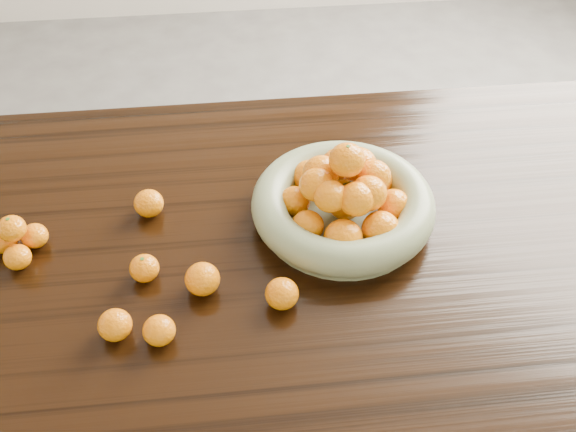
{
  "coord_description": "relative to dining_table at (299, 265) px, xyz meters",
  "views": [
    {
      "loc": [
        -0.12,
        -0.9,
        1.7
      ],
      "look_at": [
        -0.03,
        -0.02,
        0.83
      ],
      "focal_mm": 40.0,
      "sensor_mm": 36.0,
      "label": 1
    }
  ],
  "objects": [
    {
      "name": "loose_orange_1",
      "position": [
        -0.27,
        -0.23,
        0.12
      ],
      "size": [
        0.06,
        0.06,
        0.05
      ],
      "primitive_type": "ellipsoid",
      "color": "orange",
      "rests_on": "dining_table"
    },
    {
      "name": "ground",
      "position": [
        0.0,
        0.0,
        -0.66
      ],
      "size": [
        5.0,
        5.0,
        0.0
      ],
      "primitive_type": "plane",
      "color": "#64615E",
      "rests_on": "ground"
    },
    {
      "name": "loose_orange_4",
      "position": [
        -0.35,
        -0.21,
        0.12
      ],
      "size": [
        0.06,
        0.06,
        0.06
      ],
      "primitive_type": "ellipsoid",
      "color": "orange",
      "rests_on": "dining_table"
    },
    {
      "name": "loose_orange_0",
      "position": [
        -0.31,
        -0.08,
        0.12
      ],
      "size": [
        0.06,
        0.06,
        0.05
      ],
      "primitive_type": "ellipsoid",
      "color": "orange",
      "rests_on": "dining_table"
    },
    {
      "name": "orange_pyramid",
      "position": [
        -0.56,
        0.01,
        0.13
      ],
      "size": [
        0.11,
        0.11,
        0.1
      ],
      "rotation": [
        0.0,
        0.0,
        0.13
      ],
      "color": "orange",
      "rests_on": "dining_table"
    },
    {
      "name": "fruit_bowl",
      "position": [
        0.1,
        0.04,
        0.14
      ],
      "size": [
        0.38,
        0.38,
        0.19
      ],
      "rotation": [
        0.0,
        0.0,
        -0.36
      ],
      "color": "gray",
      "rests_on": "dining_table"
    },
    {
      "name": "loose_orange_2",
      "position": [
        -0.05,
        -0.17,
        0.12
      ],
      "size": [
        0.06,
        0.06,
        0.06
      ],
      "primitive_type": "ellipsoid",
      "color": "orange",
      "rests_on": "dining_table"
    },
    {
      "name": "dining_table",
      "position": [
        0.0,
        0.0,
        0.0
      ],
      "size": [
        2.0,
        1.0,
        0.75
      ],
      "color": "black",
      "rests_on": "ground"
    },
    {
      "name": "loose_orange_3",
      "position": [
        -0.31,
        0.1,
        0.12
      ],
      "size": [
        0.06,
        0.06,
        0.06
      ],
      "primitive_type": "ellipsoid",
      "color": "orange",
      "rests_on": "dining_table"
    },
    {
      "name": "loose_orange_5",
      "position": [
        -0.2,
        -0.12,
        0.12
      ],
      "size": [
        0.07,
        0.07,
        0.06
      ],
      "primitive_type": "ellipsoid",
      "color": "orange",
      "rests_on": "dining_table"
    }
  ]
}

